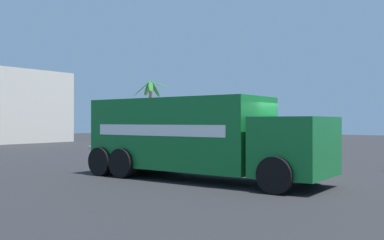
% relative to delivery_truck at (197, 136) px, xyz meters
% --- Properties ---
extents(ground_plane, '(100.00, 100.00, 0.00)m').
position_rel_delivery_truck_xyz_m(ground_plane, '(1.19, -1.96, -1.42)').
color(ground_plane, black).
extents(sidewalk_corner_far, '(10.64, 10.64, 0.14)m').
position_rel_delivery_truck_xyz_m(sidewalk_corner_far, '(13.79, 10.65, -1.35)').
color(sidewalk_corner_far, '#B2ADA0').
rests_on(sidewalk_corner_far, ground).
extents(delivery_truck, '(2.96, 8.30, 2.69)m').
position_rel_delivery_truck_xyz_m(delivery_truck, '(0.00, 0.00, 0.00)').
color(delivery_truck, '#146B2D').
rests_on(delivery_truck, ground).
extents(vending_machine_red, '(1.14, 1.17, 1.85)m').
position_rel_delivery_truck_xyz_m(vending_machine_red, '(14.35, 11.24, -0.35)').
color(vending_machine_red, red).
rests_on(vending_machine_red, sidewalk_corner_far).
extents(palm_tree_far, '(2.56, 2.99, 4.99)m').
position_rel_delivery_truck_xyz_m(palm_tree_far, '(13.55, 14.63, 2.03)').
color(palm_tree_far, '#7A6647').
rests_on(palm_tree_far, sidewalk_corner_far).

